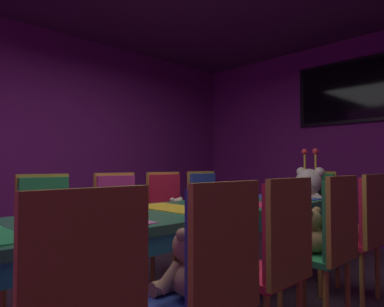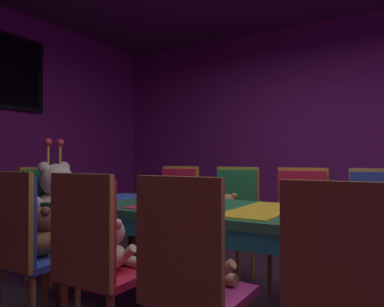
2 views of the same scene
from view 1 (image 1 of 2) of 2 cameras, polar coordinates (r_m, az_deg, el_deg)
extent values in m
cube|color=#721E72|center=(5.22, 25.04, 2.03)|extent=(5.20, 0.12, 2.80)
cube|color=#721E72|center=(4.78, -23.44, 2.37)|extent=(0.12, 6.40, 2.80)
cube|color=#26724C|center=(2.52, -2.15, -9.63)|extent=(0.90, 3.04, 0.05)
cube|color=teal|center=(2.53, -2.15, -11.31)|extent=(0.88, 2.98, 0.10)
cylinder|color=#4C3826|center=(3.45, 20.18, -13.67)|extent=(0.07, 0.07, 0.69)
cylinder|color=#4C3826|center=(3.84, 9.60, -12.55)|extent=(0.07, 0.07, 0.69)
cube|color=pink|center=(2.15, -15.31, -10.15)|extent=(0.77, 0.32, 0.01)
cube|color=yellow|center=(2.52, -2.15, -9.00)|extent=(0.77, 0.32, 0.01)
cube|color=#E52D4C|center=(2.99, 7.21, -7.88)|extent=(0.77, 0.32, 0.01)
cube|color=blue|center=(3.51, 13.89, -6.96)|extent=(0.77, 0.32, 0.01)
cylinder|color=gold|center=(2.64, -28.44, -20.32)|extent=(0.04, 0.04, 0.42)
cube|color=#268C4C|center=(2.86, -21.82, -14.18)|extent=(0.40, 0.40, 0.04)
cube|color=#268C4C|center=(2.98, -23.07, -8.39)|extent=(0.05, 0.38, 0.50)
cube|color=gold|center=(3.00, -23.22, -8.35)|extent=(0.03, 0.41, 0.55)
cylinder|color=gold|center=(2.84, -17.43, -19.10)|extent=(0.04, 0.04, 0.42)
cylinder|color=gold|center=(2.72, -23.85, -19.83)|extent=(0.04, 0.04, 0.42)
cylinder|color=gold|center=(3.12, -20.18, -17.50)|extent=(0.04, 0.04, 0.42)
cylinder|color=gold|center=(3.01, -26.06, -18.01)|extent=(0.04, 0.04, 0.42)
ellipsoid|color=tan|center=(2.84, -21.79, -12.08)|extent=(0.20, 0.20, 0.16)
sphere|color=tan|center=(2.80, -21.62, -9.30)|extent=(0.16, 0.16, 0.16)
sphere|color=tan|center=(2.75, -21.19, -9.68)|extent=(0.06, 0.06, 0.06)
sphere|color=tan|center=(2.83, -20.62, -8.03)|extent=(0.06, 0.06, 0.06)
sphere|color=tan|center=(2.79, -22.86, -8.10)|extent=(0.06, 0.06, 0.06)
cylinder|color=tan|center=(2.84, -19.60, -11.79)|extent=(0.05, 0.14, 0.13)
cylinder|color=tan|center=(2.76, -23.38, -12.01)|extent=(0.05, 0.14, 0.13)
cylinder|color=tan|center=(2.75, -19.75, -13.54)|extent=(0.07, 0.15, 0.07)
cylinder|color=tan|center=(2.71, -21.80, -13.69)|extent=(0.07, 0.15, 0.07)
cube|color=#CC338C|center=(3.14, -10.63, -13.16)|extent=(0.40, 0.40, 0.04)
cube|color=#CC338C|center=(3.25, -12.36, -7.96)|extent=(0.05, 0.38, 0.50)
cube|color=gold|center=(3.27, -12.56, -7.92)|extent=(0.03, 0.41, 0.55)
cylinder|color=gold|center=(3.16, -6.44, -17.42)|extent=(0.04, 0.04, 0.42)
cylinder|color=gold|center=(2.98, -11.58, -18.33)|extent=(0.04, 0.04, 0.42)
cylinder|color=gold|center=(3.41, -9.85, -16.24)|extent=(0.04, 0.04, 0.42)
cylinder|color=gold|center=(3.24, -14.75, -16.94)|extent=(0.04, 0.04, 0.42)
ellipsoid|color=tan|center=(3.12, -10.61, -11.40)|extent=(0.18, 0.18, 0.14)
sphere|color=tan|center=(3.09, -10.44, -9.10)|extent=(0.14, 0.14, 0.14)
sphere|color=tan|center=(3.05, -9.93, -9.40)|extent=(0.05, 0.05, 0.05)
sphere|color=tan|center=(3.13, -9.77, -8.04)|extent=(0.05, 0.05, 0.05)
sphere|color=tan|center=(3.07, -11.43, -8.15)|extent=(0.05, 0.05, 0.05)
cylinder|color=tan|center=(3.14, -8.86, -11.09)|extent=(0.05, 0.13, 0.12)
cylinder|color=tan|center=(3.04, -11.65, -11.37)|extent=(0.05, 0.13, 0.12)
cylinder|color=tan|center=(3.06, -8.65, -12.50)|extent=(0.06, 0.13, 0.06)
cylinder|color=tan|center=(3.01, -10.14, -12.68)|extent=(0.06, 0.13, 0.06)
cube|color=red|center=(3.48, -2.60, -12.10)|extent=(0.40, 0.40, 0.04)
cube|color=red|center=(3.58, -4.51, -7.45)|extent=(0.05, 0.38, 0.50)
cube|color=gold|center=(3.59, -4.74, -7.42)|extent=(0.03, 0.41, 0.55)
cylinder|color=gold|center=(3.52, 1.22, -15.81)|extent=(0.04, 0.04, 0.42)
cylinder|color=gold|center=(3.31, -2.86, -16.71)|extent=(0.04, 0.04, 0.42)
cylinder|color=gold|center=(3.74, -2.38, -14.96)|extent=(0.04, 0.04, 0.42)
cylinder|color=gold|center=(3.55, -6.40, -15.69)|extent=(0.04, 0.04, 0.42)
ellipsoid|color=beige|center=(3.46, -2.60, -10.52)|extent=(0.17, 0.17, 0.14)
sphere|color=beige|center=(3.43, -2.42, -8.48)|extent=(0.14, 0.14, 0.14)
sphere|color=#FDDCAD|center=(3.40, -1.89, -8.72)|extent=(0.05, 0.05, 0.05)
sphere|color=beige|center=(3.47, -1.94, -7.54)|extent=(0.05, 0.05, 0.05)
sphere|color=beige|center=(3.41, -3.26, -7.65)|extent=(0.05, 0.05, 0.05)
cylinder|color=beige|center=(3.49, -1.11, -10.22)|extent=(0.05, 0.12, 0.12)
cylinder|color=beige|center=(3.38, -3.31, -10.50)|extent=(0.05, 0.12, 0.12)
cylinder|color=beige|center=(3.42, -0.72, -11.43)|extent=(0.06, 0.13, 0.06)
cylinder|color=beige|center=(3.36, -1.89, -11.61)|extent=(0.06, 0.13, 0.06)
cube|color=#2D47B2|center=(3.88, 3.67, -11.04)|extent=(0.40, 0.40, 0.04)
cube|color=#2D47B2|center=(3.97, 1.73, -6.91)|extent=(0.05, 0.38, 0.50)
cube|color=gold|center=(3.98, 1.50, -6.89)|extent=(0.03, 0.41, 0.55)
cylinder|color=gold|center=(3.94, 7.07, -14.29)|extent=(0.04, 0.04, 0.42)
cylinder|color=gold|center=(3.70, 3.85, -15.11)|extent=(0.04, 0.04, 0.42)
cylinder|color=gold|center=(4.14, 3.53, -13.69)|extent=(0.04, 0.04, 0.42)
cylinder|color=gold|center=(3.92, 0.27, -14.37)|extent=(0.04, 0.04, 0.42)
ellipsoid|color=brown|center=(3.86, 3.67, -9.51)|extent=(0.19, 0.19, 0.15)
sphere|color=brown|center=(3.84, 3.85, -7.48)|extent=(0.15, 0.15, 0.15)
sphere|color=#99663C|center=(3.80, 4.44, -7.70)|extent=(0.06, 0.06, 0.06)
sphere|color=brown|center=(3.89, 4.24, -6.55)|extent=(0.06, 0.06, 0.06)
sphere|color=brown|center=(3.80, 3.07, -6.66)|extent=(0.06, 0.06, 0.06)
cylinder|color=brown|center=(3.91, 5.06, -9.19)|extent=(0.05, 0.14, 0.13)
cylinder|color=brown|center=(3.77, 3.12, -9.47)|extent=(0.05, 0.14, 0.13)
cylinder|color=brown|center=(3.83, 5.60, -10.36)|extent=(0.07, 0.14, 0.07)
cylinder|color=brown|center=(3.75, 4.57, -10.53)|extent=(0.07, 0.14, 0.07)
cube|color=purple|center=(1.15, -16.97, -19.14)|extent=(0.05, 0.38, 0.50)
cube|color=gold|center=(1.13, -16.44, -19.43)|extent=(0.03, 0.41, 0.55)
sphere|color=tan|center=(1.33, -21.04, -18.06)|extent=(0.15, 0.15, 0.15)
sphere|color=tan|center=(1.38, -21.92, -17.95)|extent=(0.06, 0.06, 0.06)
sphere|color=tan|center=(1.28, -23.14, -16.05)|extent=(0.06, 0.06, 0.06)
sphere|color=tan|center=(1.32, -18.36, -15.63)|extent=(0.06, 0.06, 0.06)
cylinder|color=tan|center=(1.42, -17.70, -22.12)|extent=(0.05, 0.13, 0.13)
cube|color=#2D47B2|center=(1.69, 0.04, -23.19)|extent=(0.40, 0.40, 0.04)
cube|color=#2D47B2|center=(1.49, 5.03, -15.20)|extent=(0.05, 0.38, 0.50)
cube|color=gold|center=(1.48, 5.68, -15.32)|extent=(0.03, 0.41, 0.55)
ellipsoid|color=tan|center=(1.65, 0.04, -19.73)|extent=(0.20, 0.20, 0.16)
sphere|color=tan|center=(1.63, -0.40, -14.83)|extent=(0.16, 0.16, 0.16)
sphere|color=tan|center=(1.67, -1.72, -14.93)|extent=(0.06, 0.06, 0.06)
sphere|color=tan|center=(1.56, -1.57, -13.15)|extent=(0.06, 0.06, 0.06)
sphere|color=tan|center=(1.64, 1.56, -12.59)|extent=(0.06, 0.06, 0.06)
cylinder|color=tan|center=(1.61, -3.69, -19.59)|extent=(0.05, 0.14, 0.13)
cylinder|color=tan|center=(1.74, 1.51, -18.26)|extent=(0.05, 0.14, 0.13)
cylinder|color=tan|center=(1.73, -4.46, -20.79)|extent=(0.07, 0.15, 0.07)
cylinder|color=tan|center=(1.79, -1.72, -20.09)|extent=(0.07, 0.15, 0.07)
cube|color=red|center=(2.11, 10.84, -18.78)|extent=(0.40, 0.40, 0.04)
cube|color=red|center=(1.95, 15.21, -11.97)|extent=(0.05, 0.38, 0.50)
cube|color=gold|center=(1.94, 15.77, -12.03)|extent=(0.03, 0.41, 0.55)
cylinder|color=gold|center=(2.39, 9.88, -22.51)|extent=(0.04, 0.04, 0.42)
cube|color=#268C4C|center=(2.59, 19.20, -15.53)|extent=(0.40, 0.40, 0.04)
cube|color=#268C4C|center=(2.46, 22.92, -9.78)|extent=(0.05, 0.38, 0.50)
cube|color=gold|center=(2.45, 23.39, -9.80)|extent=(0.03, 0.41, 0.55)
cylinder|color=gold|center=(2.73, 24.06, -19.77)|extent=(0.04, 0.04, 0.42)
cylinder|color=gold|center=(2.45, 21.04, -21.93)|extent=(0.04, 0.04, 0.42)
cylinder|color=gold|center=(2.86, 17.76, -19.00)|extent=(0.04, 0.04, 0.42)
cylinder|color=gold|center=(2.59, 14.17, -20.83)|extent=(0.04, 0.04, 0.42)
ellipsoid|color=#9E7247|center=(2.57, 19.17, -13.27)|extent=(0.19, 0.19, 0.15)
sphere|color=#9E7247|center=(2.55, 18.79, -10.21)|extent=(0.15, 0.15, 0.15)
sphere|color=tan|center=(2.57, 17.75, -10.40)|extent=(0.06, 0.06, 0.06)
sphere|color=#9E7247|center=(2.48, 18.51, -9.10)|extent=(0.06, 0.06, 0.06)
sphere|color=#9E7247|center=(2.58, 19.70, -8.81)|extent=(0.06, 0.06, 0.06)
cylinder|color=#9E7247|center=(2.50, 17.33, -13.24)|extent=(0.05, 0.13, 0.13)
cylinder|color=#9E7247|center=(2.66, 19.34, -12.51)|extent=(0.05, 0.13, 0.13)
cylinder|color=#9E7247|center=(2.59, 16.14, -14.35)|extent=(0.07, 0.14, 0.07)
cylinder|color=#9E7247|center=(2.68, 17.24, -13.93)|extent=(0.07, 0.14, 0.07)
cube|color=red|center=(3.14, 24.16, -13.03)|extent=(0.40, 0.40, 0.04)
cube|color=red|center=(3.04, 27.28, -8.21)|extent=(0.05, 0.38, 0.50)
cube|color=gold|center=(3.03, 27.67, -8.22)|extent=(0.03, 0.41, 0.55)
cylinder|color=gold|center=(3.28, 28.01, -16.59)|extent=(0.04, 0.04, 0.42)
cylinder|color=gold|center=(2.99, 26.02, -18.10)|extent=(0.04, 0.04, 0.42)
cylinder|color=gold|center=(3.39, 22.66, -16.17)|extent=(0.04, 0.04, 0.42)
cylinder|color=gold|center=(3.11, 20.21, -17.53)|extent=(0.04, 0.04, 0.42)
ellipsoid|color=beige|center=(3.12, 24.13, -11.18)|extent=(0.19, 0.19, 0.15)
sphere|color=beige|center=(3.11, 23.81, -8.71)|extent=(0.15, 0.15, 0.15)
sphere|color=#FDDCAD|center=(3.13, 22.94, -8.88)|extent=(0.06, 0.06, 0.06)
sphere|color=beige|center=(3.04, 23.68, -7.79)|extent=(0.06, 0.06, 0.06)
sphere|color=beige|center=(3.15, 24.47, -7.58)|extent=(0.06, 0.06, 0.06)
cylinder|color=beige|center=(3.05, 22.77, -11.14)|extent=(0.05, 0.13, 0.12)
cylinder|color=beige|center=(3.22, 24.12, -10.63)|extent=(0.05, 0.13, 0.12)
cylinder|color=beige|center=(3.13, 21.68, -12.12)|extent=(0.06, 0.14, 0.06)
cylinder|color=beige|center=(3.22, 22.42, -11.82)|extent=(0.06, 0.14, 0.06)
cube|color=#268C4C|center=(4.11, 18.82, -10.43)|extent=(0.40, 0.40, 0.04)
cube|color=#268C4C|center=(4.23, 19.90, -6.48)|extent=(0.38, 0.05, 0.50)
cube|color=gold|center=(4.25, 20.03, -6.46)|extent=(0.41, 0.03, 0.55)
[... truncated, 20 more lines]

